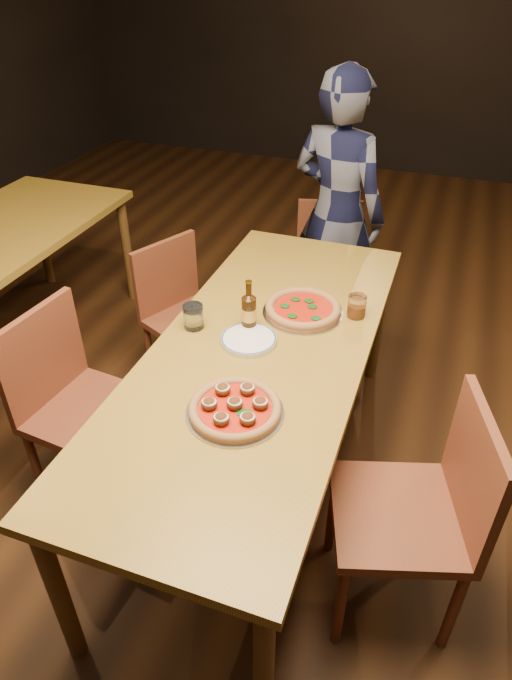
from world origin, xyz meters
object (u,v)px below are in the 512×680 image
(chair_main_e, at_px, (398,513))
(beer_bottle, at_px, (249,312))
(amber_glass, at_px, (357,306))
(pizza_margherita, at_px, (303,309))
(diner, at_px, (337,214))
(chair_main_sw, at_px, (191,320))
(chair_end, at_px, (327,271))
(water_glass, at_px, (193,316))
(pizza_meatball, at_px, (235,408))
(table_main, at_px, (260,362))
(plate_stack, at_px, (249,340))
(chair_main_nw, at_px, (91,411))

(chair_main_e, xyz_separation_m, beer_bottle, (-0.70, 0.48, 0.36))
(amber_glass, bearing_deg, pizza_margherita, -165.59)
(pizza_margherita, relative_size, diner, 0.22)
(chair_main_sw, bearing_deg, beer_bottle, -106.89)
(beer_bottle, bearing_deg, chair_end, 87.48)
(beer_bottle, height_order, diner, diner)
(chair_end, bearing_deg, water_glass, -117.07)
(chair_main_e, bearing_deg, pizza_margherita, -158.36)
(beer_bottle, relative_size, amber_glass, 2.23)
(chair_main_e, relative_size, pizza_meatball, 2.86)
(table_main, bearing_deg, plate_stack, 160.29)
(chair_main_nw, height_order, chair_main_e, chair_main_e)
(chair_main_e, xyz_separation_m, diner, (-0.62, 1.67, 0.31))
(chair_main_e, bearing_deg, chair_end, -176.15)
(chair_main_nw, height_order, chair_main_sw, chair_main_nw)
(chair_main_e, relative_size, plate_stack, 4.32)
(water_glass, bearing_deg, pizza_margherita, 32.50)
(chair_end, height_order, beer_bottle, beer_bottle)
(pizza_meatball, bearing_deg, amber_glass, 70.32)
(pizza_meatball, bearing_deg, beer_bottle, 104.85)
(amber_glass, bearing_deg, beer_bottle, -148.51)
(chair_end, relative_size, water_glass, 8.05)
(pizza_margherita, distance_m, diner, 1.01)
(chair_main_nw, bearing_deg, table_main, -61.13)
(pizza_meatball, xyz_separation_m, beer_bottle, (-0.13, 0.48, 0.05))
(chair_main_e, height_order, pizza_meatball, chair_main_e)
(pizza_margherita, bearing_deg, chair_main_e, -51.07)
(water_glass, relative_size, diner, 0.06)
(table_main, height_order, diner, diner)
(chair_end, height_order, pizza_meatball, chair_end)
(beer_bottle, bearing_deg, chair_main_e, -34.02)
(chair_main_e, bearing_deg, pizza_meatball, -106.35)
(table_main, xyz_separation_m, chair_main_nw, (-0.64, -0.27, -0.22))
(chair_main_sw, xyz_separation_m, water_glass, (0.26, -0.49, 0.38))
(chair_main_nw, bearing_deg, chair_main_sw, 0.50)
(pizza_meatball, height_order, beer_bottle, beer_bottle)
(pizza_margherita, bearing_deg, chair_main_nw, -142.10)
(plate_stack, relative_size, amber_glass, 2.27)
(pizza_margherita, height_order, plate_stack, pizza_margherita)
(chair_end, bearing_deg, pizza_margherita, -98.57)
(pizza_margherita, bearing_deg, diner, 94.97)
(table_main, height_order, chair_main_e, chair_main_e)
(chair_main_nw, bearing_deg, chair_end, -15.08)
(chair_main_sw, relative_size, chair_main_e, 0.90)
(chair_main_nw, bearing_deg, chair_main_e, -88.52)
(table_main, distance_m, plate_stack, 0.10)
(chair_end, xyz_separation_m, amber_glass, (0.33, -0.97, 0.39))
(chair_end, xyz_separation_m, diner, (0.03, -0.02, 0.37))
(chair_main_nw, relative_size, diner, 0.59)
(chair_end, bearing_deg, amber_glass, -86.30)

